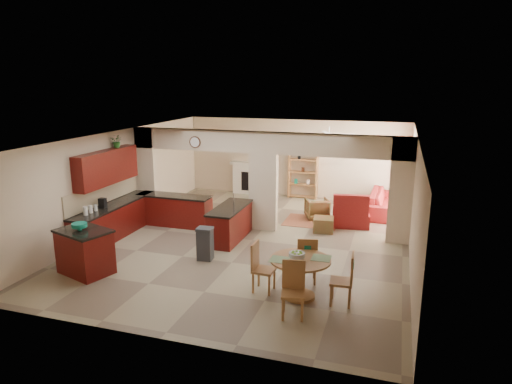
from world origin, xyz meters
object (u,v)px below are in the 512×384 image
(kitchen_island, at_px, (85,251))
(sofa, at_px, (386,203))
(armchair, at_px, (317,208))
(dining_table, at_px, (300,272))

(kitchen_island, relative_size, sofa, 0.56)
(sofa, xyz_separation_m, armchair, (-2.01, -1.20, -0.04))
(kitchen_island, distance_m, armchair, 6.99)
(kitchen_island, relative_size, armchair, 1.97)
(dining_table, bearing_deg, armchair, 96.49)
(dining_table, height_order, armchair, dining_table)
(kitchen_island, bearing_deg, dining_table, 21.27)
(kitchen_island, xyz_separation_m, sofa, (6.18, 6.80, -0.15))
(sofa, bearing_deg, armchair, 122.56)
(kitchen_island, bearing_deg, sofa, 65.72)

